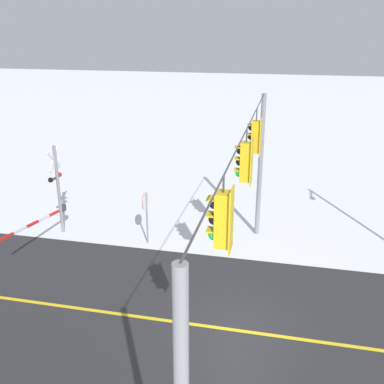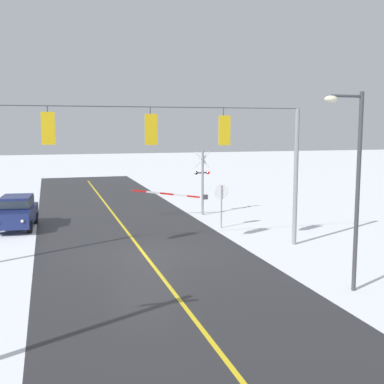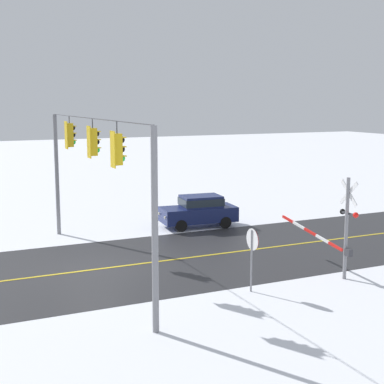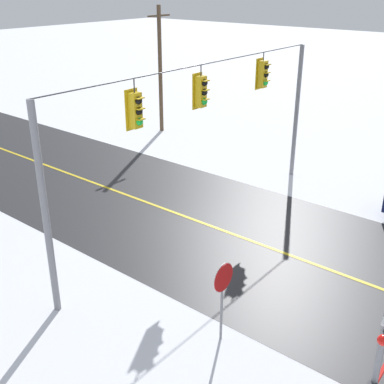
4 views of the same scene
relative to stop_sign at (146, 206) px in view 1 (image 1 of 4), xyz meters
name	(u,v)px [view 1 (image 1 of 4)]	position (x,y,z in m)	size (l,w,h in m)	color
ground_plane	(237,331)	(5.03, 4.50, -1.71)	(160.00, 160.00, 0.00)	white
signal_span	(242,202)	(5.02, 4.49, 2.53)	(14.20, 0.47, 6.22)	gray
stop_sign	(146,206)	(0.00, 0.00, 0.00)	(0.80, 0.09, 2.35)	gray
railroad_crossing	(53,194)	(0.21, -4.08, 0.29)	(4.83, 0.31, 4.00)	gray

